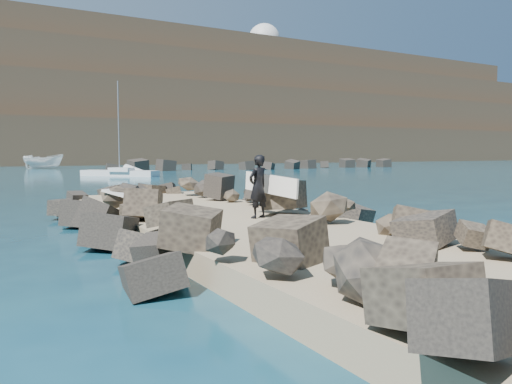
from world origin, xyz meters
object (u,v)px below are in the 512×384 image
at_px(surfboard_resting, 135,201).
at_px(surfer_with_board, 260,186).
at_px(radome, 264,45).
at_px(boat_imported, 43,161).

distance_m(surfboard_resting, surfer_with_board, 4.12).
bearing_deg(radome, surfboard_resting, -121.63).
distance_m(surfer_with_board, radome, 181.78).
distance_m(surfboard_resting, radome, 181.27).
height_order(surfboard_resting, surfer_with_board, surfer_with_board).
height_order(boat_imported, surfer_with_board, surfer_with_board).
bearing_deg(radome, boat_imported, -137.95).
relative_size(surfer_with_board, radome, 0.12).
relative_size(surfboard_resting, boat_imported, 0.36).
height_order(surfboard_resting, radome, radome).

